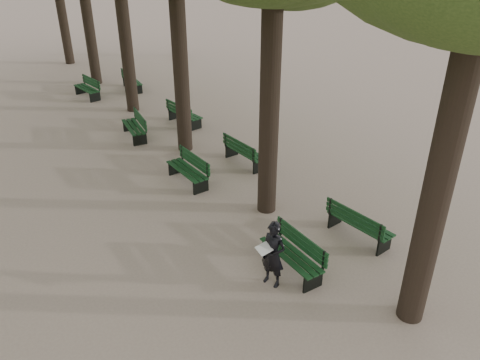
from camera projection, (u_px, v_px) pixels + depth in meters
ground at (291, 287)px, 10.41m from camera, size 120.00×120.00×0.00m
bench_left_0 at (291, 261)px, 10.81m from camera, size 0.60×1.81×0.92m
bench_left_1 at (188, 175)px, 14.61m from camera, size 0.64×1.82×0.92m
bench_left_2 at (134, 131)px, 17.84m from camera, size 0.81×1.86×0.92m
bench_left_3 at (87, 92)px, 22.17m from camera, size 0.81×1.86×0.92m
bench_right_0 at (359, 229)px, 11.96m from camera, size 0.74×1.85×0.92m
bench_right_1 at (245, 157)px, 15.81m from camera, size 0.67×1.83×0.92m
bench_right_2 at (185, 118)px, 19.10m from camera, size 0.80×1.86×0.92m
bench_right_3 at (132, 84)px, 23.28m from camera, size 0.75×1.85×0.92m
man_with_map at (273, 254)px, 10.16m from camera, size 0.70×0.71×1.59m
pedestrian_c at (179, 41)px, 29.35m from camera, size 0.63×1.11×1.79m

